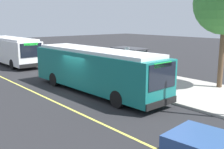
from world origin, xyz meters
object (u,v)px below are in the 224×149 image
Objects in this scene: transit_bus_second at (11,50)px; route_sign_post at (127,61)px; transit_bus_main at (95,69)px; waiting_bench at (127,72)px; pedestrian_commuter at (118,69)px.

transit_bus_second and route_sign_post have the same top height.
transit_bus_main is 4.95m from waiting_bench.
transit_bus_second is (-15.59, 0.07, -0.00)m from transit_bus_main.
waiting_bench is 0.95× the size of pedestrian_commuter.
transit_bus_second is at bearing -162.16° from waiting_bench.
transit_bus_main is 7.17× the size of waiting_bench.
transit_bus_main is 4.10× the size of route_sign_post.
transit_bus_second is at bearing 179.72° from transit_bus_main.
route_sign_post reaches higher than pedestrian_commuter.
transit_bus_main is at bearing -71.89° from pedestrian_commuter.
waiting_bench is at bearing 17.84° from transit_bus_second.
pedestrian_commuter is (-1.37, 0.34, -0.84)m from route_sign_post.
transit_bus_second reaches higher than pedestrian_commuter.
route_sign_post is at bearing 8.77° from transit_bus_second.
transit_bus_second is at bearing -169.13° from pedestrian_commuter.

